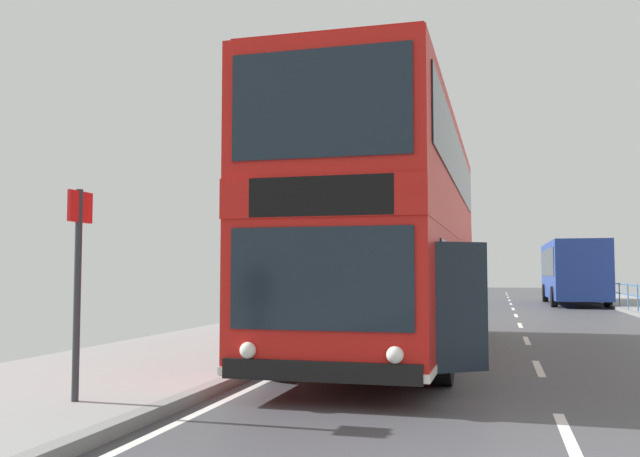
% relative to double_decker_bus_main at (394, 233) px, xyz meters
% --- Properties ---
extents(double_decker_bus_main, '(3.23, 11.65, 4.55)m').
position_rel_double_decker_bus_main_xyz_m(double_decker_bus_main, '(0.00, 0.00, 0.00)').
color(double_decker_bus_main, red).
rests_on(double_decker_bus_main, ground).
extents(background_bus_far_lane, '(2.60, 9.74, 3.08)m').
position_rel_double_decker_bus_main_xyz_m(background_bus_far_lane, '(5.63, 22.94, -0.70)').
color(background_bus_far_lane, navy).
rests_on(background_bus_far_lane, ground).
extents(bus_stop_sign_near, '(0.08, 0.44, 2.41)m').
position_rel_double_decker_bus_main_xyz_m(bus_stop_sign_near, '(-2.68, -6.58, -0.74)').
color(bus_stop_sign_near, '#2D2D33').
rests_on(bus_stop_sign_near, ground).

